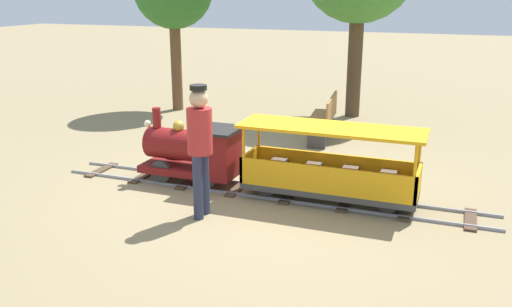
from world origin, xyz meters
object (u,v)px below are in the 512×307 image
passenger_car (329,171)px  park_bench (324,118)px  locomotive (194,151)px  conductor_person (200,141)px

passenger_car → park_bench: size_ratio=1.76×
park_bench → locomotive: bearing=158.5°
conductor_person → park_bench: 4.01m
locomotive → passenger_car: size_ratio=0.61×
locomotive → conductor_person: conductor_person is taller
locomotive → passenger_car: bearing=-90.0°
conductor_person → locomotive: bearing=31.1°
conductor_person → park_bench: size_ratio=1.21×
conductor_person → passenger_car: bearing=-53.0°
park_bench → conductor_person: bearing=172.1°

